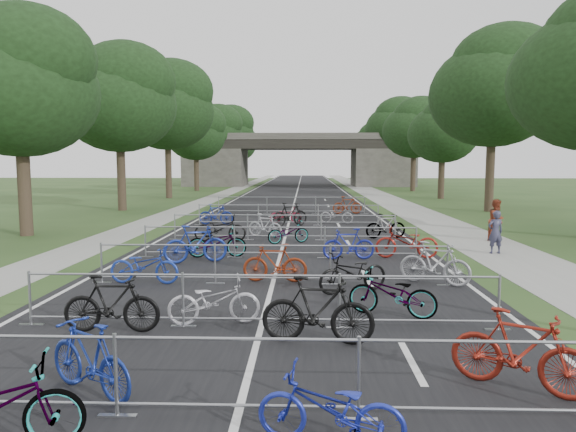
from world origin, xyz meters
The scene contains 52 objects.
ground centered at (0.00, 0.00, 0.00)m, with size 200.00×200.00×0.00m, color #2B461E.
road centered at (0.00, 50.00, 0.01)m, with size 11.00×140.00×0.01m, color black.
sidewalk_right centered at (8.00, 50.00, 0.01)m, with size 3.00×140.00×0.01m, color gray.
sidewalk_left centered at (-7.50, 50.00, 0.01)m, with size 2.00×140.00×0.01m, color gray.
lane_markings centered at (0.00, 50.00, 0.00)m, with size 0.12×140.00×0.00m, color silver.
overpass_bridge centered at (0.00, 65.00, 3.53)m, with size 31.00×8.00×7.05m.
tree_left_0 centered at (-11.39, 15.93, 6.49)m, with size 6.72×6.72×10.25m.
tree_left_1 centered at (-11.39, 27.93, 7.30)m, with size 7.56×7.56×11.53m.
tree_right_1 centered at (13.11, 27.93, 7.90)m, with size 8.18×8.18×12.47m.
tree_left_2 centered at (-11.39, 39.93, 8.12)m, with size 8.40×8.40×12.81m.
tree_right_2 centered at (13.11, 39.93, 5.95)m, with size 6.16×6.16×9.39m.
tree_left_3 centered at (-11.39, 51.93, 6.49)m, with size 6.72×6.72×10.25m.
tree_right_3 centered at (13.11, 51.93, 6.92)m, with size 7.17×7.17×10.93m.
tree_left_4 centered at (-11.39, 63.93, 7.30)m, with size 7.56×7.56×11.53m.
tree_right_4 centered at (13.11, 63.93, 7.90)m, with size 8.18×8.18×12.47m.
tree_left_5 centered at (-11.39, 75.93, 8.12)m, with size 8.40×8.40×12.81m.
tree_right_5 centered at (13.11, 75.93, 5.95)m, with size 6.16×6.16×9.39m.
tree_left_6 centered at (-11.39, 87.93, 6.49)m, with size 6.72×6.72×10.25m.
tree_right_6 centered at (13.11, 87.93, 6.92)m, with size 7.17×7.17×10.93m.
barrier_row_0 centered at (0.00, 0.00, 0.55)m, with size 9.70×0.08×1.10m.
barrier_row_1 centered at (0.00, 3.60, 0.55)m, with size 9.70×0.08×1.10m.
barrier_row_2 centered at (0.00, 7.20, 0.55)m, with size 9.70×0.08×1.10m.
barrier_row_3 centered at (0.00, 11.00, 0.55)m, with size 9.70×0.08×1.10m.
barrier_row_4 centered at (0.00, 15.00, 0.55)m, with size 9.70×0.08×1.10m.
barrier_row_5 centered at (0.00, 20.00, 0.55)m, with size 9.70×0.08×1.10m.
barrier_row_6 centered at (0.00, 26.00, 0.55)m, with size 9.70×0.08×1.10m.
bike_1 centered at (-2.12, 0.60, 0.53)m, with size 0.50×1.76×1.06m, color navy.
bike_2 centered at (1.15, -0.61, 0.45)m, with size 0.60×1.71×0.90m, color #1D289F.
bike_3 centered at (3.91, 0.93, 0.58)m, with size 0.55×1.93×1.16m, color maroon.
bike_4 centered at (-2.81, 3.21, 0.56)m, with size 0.52×1.85×1.11m, color black.
bike_5 centered at (-0.95, 3.78, 0.48)m, with size 0.64×1.84×0.97m, color #B0AFB7.
bike_6 centered at (1.09, 2.74, 0.61)m, with size 0.57×2.03×1.22m, color black.
bike_7 centered at (2.69, 4.41, 0.49)m, with size 0.65×1.86×0.98m, color gray.
bike_8 centered at (-3.43, 7.16, 0.49)m, with size 0.65×1.87×0.98m, color #1C369D.
bike_9 centered at (0.05, 7.44, 0.53)m, with size 0.49×1.75×1.05m, color maroon.
bike_10 centered at (2.07, 6.40, 0.50)m, with size 0.67×1.91×1.01m, color black.
bike_11 centered at (4.30, 7.30, 0.57)m, with size 0.54×1.90×1.14m, color #9A9BA1.
bike_12 centered at (-2.66, 10.01, 0.61)m, with size 0.58×2.04×1.23m, color navy.
bike_13 centered at (-2.14, 11.01, 0.52)m, with size 0.69×1.99×1.05m, color gray.
bike_14 centered at (2.32, 10.75, 0.52)m, with size 0.49×1.73×1.04m, color navy.
bike_15 centered at (4.30, 11.05, 0.55)m, with size 0.73×2.11×1.11m, color maroon.
bike_16 centered at (-2.60, 14.43, 0.55)m, with size 0.73×2.10×1.11m, color black.
bike_17 centered at (-0.87, 15.76, 0.51)m, with size 0.48×1.70×1.02m, color #B8B9C1.
bike_18 centered at (0.19, 14.11, 0.46)m, with size 0.61×1.75×0.92m, color gray.
bike_19 centered at (4.30, 15.60, 0.53)m, with size 0.50×1.76×1.06m, color gray.
bike_20 centered at (-3.75, 20.13, 0.54)m, with size 0.51×1.79×1.08m, color navy.
bike_21 centered at (-0.17, 20.92, 0.44)m, with size 0.59×1.69×0.89m, color maroon.
bike_22 centered at (0.10, 19.54, 0.61)m, with size 0.57×2.02×1.22m, color black.
bike_23 centered at (2.54, 20.93, 0.46)m, with size 0.62×1.77×0.93m, color #A5A4AB.
bike_27 centered at (3.52, 25.97, 0.56)m, with size 0.52×1.85×1.11m, color #953415.
pedestrian_a centered at (7.61, 12.07, 0.77)m, with size 0.56×0.37×1.53m, color #32324B.
pedestrian_b centered at (8.77, 15.09, 0.86)m, with size 0.84×0.65×1.72m, color maroon.
Camera 1 is at (0.86, -6.17, 3.24)m, focal length 32.00 mm.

